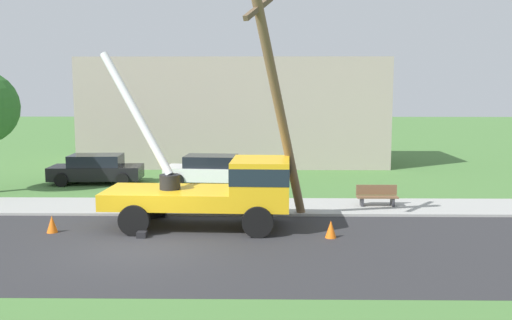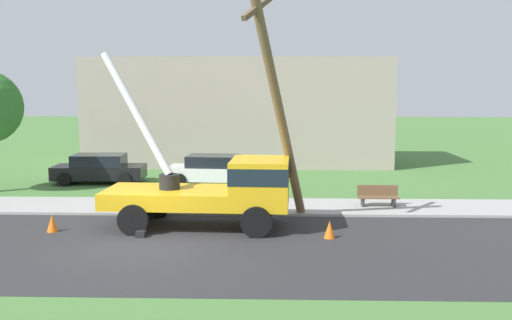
{
  "view_description": "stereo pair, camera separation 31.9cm",
  "coord_description": "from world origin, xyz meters",
  "px_view_note": "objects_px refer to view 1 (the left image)",
  "views": [
    {
      "loc": [
        3.65,
        -16.39,
        4.78
      ],
      "look_at": [
        3.37,
        3.96,
        2.12
      ],
      "focal_mm": 39.94,
      "sensor_mm": 36.0,
      "label": 1
    },
    {
      "loc": [
        3.97,
        -16.39,
        4.78
      ],
      "look_at": [
        3.37,
        3.96,
        2.12
      ],
      "focal_mm": 39.94,
      "sensor_mm": 36.0,
      "label": 2
    }
  ],
  "objects_px": {
    "leaning_utility_pole": "(278,103)",
    "traffic_cone_behind": "(52,224)",
    "parked_sedan_white": "(211,170)",
    "park_bench": "(377,196)",
    "parked_sedan_black": "(96,169)",
    "utility_truck": "(222,187)",
    "traffic_cone_ahead": "(331,229)"
  },
  "relations": [
    {
      "from": "parked_sedan_white",
      "to": "leaning_utility_pole",
      "type": "bearing_deg",
      "value": -69.83
    },
    {
      "from": "traffic_cone_behind",
      "to": "leaning_utility_pole",
      "type": "bearing_deg",
      "value": 7.38
    },
    {
      "from": "leaning_utility_pole",
      "to": "traffic_cone_behind",
      "type": "relative_size",
      "value": 14.72
    },
    {
      "from": "traffic_cone_ahead",
      "to": "parked_sedan_white",
      "type": "relative_size",
      "value": 0.12
    },
    {
      "from": "traffic_cone_behind",
      "to": "parked_sedan_white",
      "type": "distance_m",
      "value": 10.26
    },
    {
      "from": "utility_truck",
      "to": "parked_sedan_white",
      "type": "relative_size",
      "value": 1.49
    },
    {
      "from": "traffic_cone_ahead",
      "to": "parked_sedan_black",
      "type": "bearing_deg",
      "value": 136.05
    },
    {
      "from": "leaning_utility_pole",
      "to": "park_bench",
      "type": "distance_m",
      "value": 6.22
    },
    {
      "from": "parked_sedan_black",
      "to": "parked_sedan_white",
      "type": "distance_m",
      "value": 5.68
    },
    {
      "from": "traffic_cone_ahead",
      "to": "traffic_cone_behind",
      "type": "xyz_separation_m",
      "value": [
        -9.06,
        0.53,
        0.0
      ]
    },
    {
      "from": "traffic_cone_behind",
      "to": "parked_sedan_black",
      "type": "relative_size",
      "value": 0.13
    },
    {
      "from": "utility_truck",
      "to": "traffic_cone_behind",
      "type": "bearing_deg",
      "value": -172.06
    },
    {
      "from": "traffic_cone_ahead",
      "to": "parked_sedan_black",
      "type": "relative_size",
      "value": 0.13
    },
    {
      "from": "parked_sedan_black",
      "to": "parked_sedan_white",
      "type": "relative_size",
      "value": 0.99
    },
    {
      "from": "leaning_utility_pole",
      "to": "traffic_cone_ahead",
      "type": "distance_m",
      "value": 4.5
    },
    {
      "from": "park_bench",
      "to": "leaning_utility_pole",
      "type": "bearing_deg",
      "value": -143.04
    },
    {
      "from": "parked_sedan_black",
      "to": "park_bench",
      "type": "distance_m",
      "value": 13.85
    },
    {
      "from": "utility_truck",
      "to": "traffic_cone_ahead",
      "type": "height_order",
      "value": "utility_truck"
    },
    {
      "from": "park_bench",
      "to": "traffic_cone_behind",
      "type": "bearing_deg",
      "value": -160.87
    },
    {
      "from": "parked_sedan_white",
      "to": "park_bench",
      "type": "height_order",
      "value": "parked_sedan_white"
    },
    {
      "from": "utility_truck",
      "to": "parked_sedan_white",
      "type": "xyz_separation_m",
      "value": [
        -1.18,
        8.5,
        -0.7
      ]
    },
    {
      "from": "traffic_cone_ahead",
      "to": "traffic_cone_behind",
      "type": "bearing_deg",
      "value": 176.68
    },
    {
      "from": "traffic_cone_ahead",
      "to": "leaning_utility_pole",
      "type": "bearing_deg",
      "value": 137.91
    },
    {
      "from": "traffic_cone_behind",
      "to": "parked_sedan_black",
      "type": "distance_m",
      "value": 9.57
    },
    {
      "from": "utility_truck",
      "to": "park_bench",
      "type": "distance_m",
      "value": 6.72
    },
    {
      "from": "leaning_utility_pole",
      "to": "park_bench",
      "type": "relative_size",
      "value": 5.15
    },
    {
      "from": "traffic_cone_behind",
      "to": "parked_sedan_white",
      "type": "xyz_separation_m",
      "value": [
        4.36,
        9.27,
        0.43
      ]
    },
    {
      "from": "traffic_cone_behind",
      "to": "parked_sedan_white",
      "type": "bearing_deg",
      "value": 64.82
    },
    {
      "from": "parked_sedan_black",
      "to": "parked_sedan_white",
      "type": "xyz_separation_m",
      "value": [
        5.67,
        -0.2,
        0.0
      ]
    },
    {
      "from": "leaning_utility_pole",
      "to": "park_bench",
      "type": "bearing_deg",
      "value": 36.96
    },
    {
      "from": "traffic_cone_behind",
      "to": "park_bench",
      "type": "height_order",
      "value": "park_bench"
    },
    {
      "from": "traffic_cone_ahead",
      "to": "park_bench",
      "type": "height_order",
      "value": "park_bench"
    }
  ]
}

